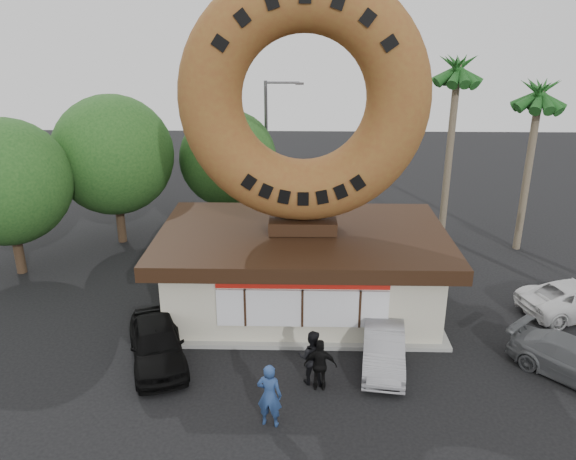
# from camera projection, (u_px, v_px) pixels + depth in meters

# --- Properties ---
(ground) EXTENTS (90.00, 90.00, 0.00)m
(ground) POSITION_uv_depth(u_px,v_px,m) (302.00, 398.00, 17.33)
(ground) COLOR black
(ground) RESTS_ON ground
(donut_shop) EXTENTS (11.20, 7.20, 3.80)m
(donut_shop) POSITION_uv_depth(u_px,v_px,m) (302.00, 267.00, 22.32)
(donut_shop) COLOR #BAB59F
(donut_shop) RESTS_ON ground
(giant_donut) EXTENTS (9.06, 2.31, 9.06)m
(giant_donut) POSITION_uv_depth(u_px,v_px,m) (304.00, 99.00, 20.04)
(giant_donut) COLOR brown
(giant_donut) RESTS_ON donut_shop
(tree_west) EXTENTS (6.00, 6.00, 7.65)m
(tree_west) POSITION_uv_depth(u_px,v_px,m) (113.00, 155.00, 28.10)
(tree_west) COLOR #473321
(tree_west) RESTS_ON ground
(tree_mid) EXTENTS (5.20, 5.20, 6.63)m
(tree_mid) POSITION_uv_depth(u_px,v_px,m) (228.00, 159.00, 30.07)
(tree_mid) COLOR #473321
(tree_mid) RESTS_ON ground
(tree_far) EXTENTS (5.60, 5.60, 7.14)m
(tree_far) POSITION_uv_depth(u_px,v_px,m) (6.00, 182.00, 24.54)
(tree_far) COLOR #473321
(tree_far) RESTS_ON ground
(palm_near) EXTENTS (2.60, 2.60, 9.75)m
(palm_near) POSITION_uv_depth(u_px,v_px,m) (457.00, 76.00, 27.34)
(palm_near) COLOR #726651
(palm_near) RESTS_ON ground
(palm_far) EXTENTS (2.60, 2.60, 8.75)m
(palm_far) POSITION_uv_depth(u_px,v_px,m) (539.00, 100.00, 26.18)
(palm_far) COLOR #726651
(palm_far) RESTS_ON ground
(street_lamp) EXTENTS (2.11, 0.20, 8.00)m
(street_lamp) POSITION_uv_depth(u_px,v_px,m) (269.00, 146.00, 30.79)
(street_lamp) COLOR #59595E
(street_lamp) RESTS_ON ground
(person_left) EXTENTS (0.81, 0.61, 1.99)m
(person_left) POSITION_uv_depth(u_px,v_px,m) (269.00, 395.00, 15.89)
(person_left) COLOR navy
(person_left) RESTS_ON ground
(person_center) EXTENTS (0.99, 0.82, 1.86)m
(person_center) POSITION_uv_depth(u_px,v_px,m) (312.00, 357.00, 17.80)
(person_center) COLOR black
(person_center) RESTS_ON ground
(person_right) EXTENTS (1.05, 0.50, 1.75)m
(person_right) POSITION_uv_depth(u_px,v_px,m) (320.00, 365.00, 17.50)
(person_right) COLOR black
(person_right) RESTS_ON ground
(car_black) EXTENTS (3.04, 4.64, 1.47)m
(car_black) POSITION_uv_depth(u_px,v_px,m) (157.00, 343.00, 18.96)
(car_black) COLOR black
(car_black) RESTS_ON ground
(car_silver) EXTENTS (1.83, 4.01, 1.28)m
(car_silver) POSITION_uv_depth(u_px,v_px,m) (384.00, 347.00, 18.87)
(car_silver) COLOR gray
(car_silver) RESTS_ON ground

